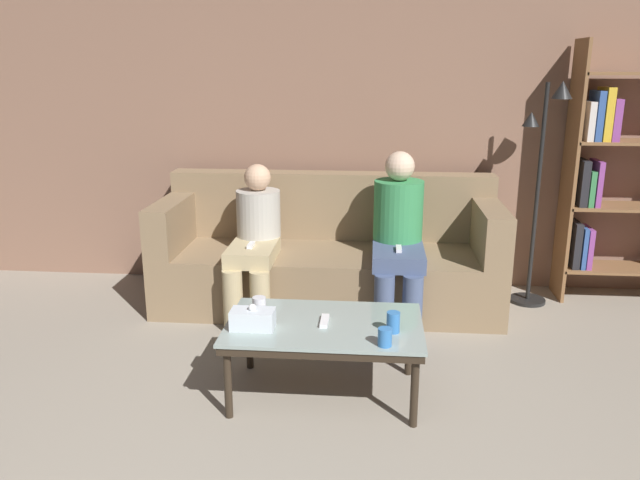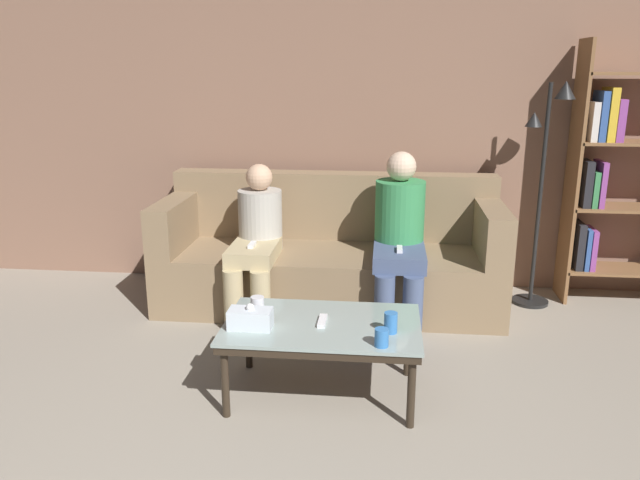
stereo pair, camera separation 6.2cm
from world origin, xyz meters
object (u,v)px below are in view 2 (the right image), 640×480
object	(u,v)px
cup_near_right	(391,323)
couch	(330,258)
standing_lamp	(545,172)
seated_person_mid_left	(399,232)
seated_person_left_end	(257,237)
cup_near_left	(382,338)
tissue_box	(250,318)
cup_far_center	(258,307)
coffee_table	(322,330)
game_remote	(322,321)
bookshelf	(618,174)

from	to	relation	value
cup_near_right	couch	bearing A→B (deg)	106.57
standing_lamp	seated_person_mid_left	world-z (taller)	standing_lamp
cup_near_right	seated_person_left_end	size ratio (longest dim) A/B	0.10
couch	cup_near_right	size ratio (longest dim) A/B	22.99
cup_near_left	standing_lamp	distance (m)	2.13
cup_near_right	tissue_box	size ratio (longest dim) A/B	0.48
cup_far_center	tissue_box	distance (m)	0.13
coffee_table	seated_person_mid_left	size ratio (longest dim) A/B	0.89
couch	seated_person_left_end	world-z (taller)	seated_person_left_end
seated_person_mid_left	coffee_table	bearing A→B (deg)	-109.76
coffee_table	cup_far_center	size ratio (longest dim) A/B	8.62
cup_far_center	seated_person_left_end	bearing A→B (deg)	101.81
couch	cup_far_center	distance (m)	1.37
cup_near_left	seated_person_mid_left	world-z (taller)	seated_person_mid_left
cup_near_right	seated_person_mid_left	distance (m)	1.23
cup_far_center	game_remote	size ratio (longest dim) A/B	0.78
seated_person_left_end	cup_far_center	bearing A→B (deg)	-78.19
cup_near_right	cup_far_center	bearing A→B (deg)	170.65
bookshelf	standing_lamp	bearing A→B (deg)	-165.43
bookshelf	game_remote	bearing A→B (deg)	-140.09
seated_person_mid_left	couch	bearing A→B (deg)	155.00
couch	tissue_box	size ratio (longest dim) A/B	11.00
couch	tissue_box	xyz separation A→B (m)	(-0.27, -1.47, 0.13)
game_remote	bookshelf	size ratio (longest dim) A/B	0.08
couch	game_remote	world-z (taller)	couch
game_remote	bookshelf	world-z (taller)	bookshelf
game_remote	couch	bearing A→B (deg)	93.43
cup_far_center	cup_near_left	bearing A→B (deg)	-23.00
couch	cup_near_right	world-z (taller)	couch
game_remote	seated_person_mid_left	xyz separation A→B (m)	(0.41, 1.14, 0.18)
tissue_box	cup_near_left	bearing A→B (deg)	-12.28
couch	cup_near_left	world-z (taller)	couch
tissue_box	game_remote	xyz separation A→B (m)	(0.36, 0.10, -0.04)
cup_near_right	cup_far_center	xyz separation A→B (m)	(-0.70, 0.11, 0.01)
cup_near_left	cup_near_right	xyz separation A→B (m)	(0.04, 0.16, 0.01)
couch	game_remote	xyz separation A→B (m)	(0.08, -1.36, 0.09)
bookshelf	seated_person_mid_left	world-z (taller)	bookshelf
cup_far_center	game_remote	world-z (taller)	cup_far_center
cup_far_center	bookshelf	xyz separation A→B (m)	(2.30, 1.61, 0.47)
bookshelf	tissue_box	bearing A→B (deg)	-143.03
game_remote	standing_lamp	world-z (taller)	standing_lamp
tissue_box	bookshelf	xyz separation A→B (m)	(2.31, 1.74, 0.48)
cup_near_right	standing_lamp	world-z (taller)	standing_lamp
cup_far_center	standing_lamp	bearing A→B (deg)	39.83
tissue_box	cup_near_right	bearing A→B (deg)	1.48
couch	seated_person_left_end	bearing A→B (deg)	-152.40
coffee_table	bookshelf	world-z (taller)	bookshelf
couch	cup_near_left	xyz separation A→B (m)	(0.39, -1.61, 0.12)
cup_near_right	game_remote	distance (m)	0.36
cup_near_right	seated_person_mid_left	xyz separation A→B (m)	(0.06, 1.22, 0.14)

